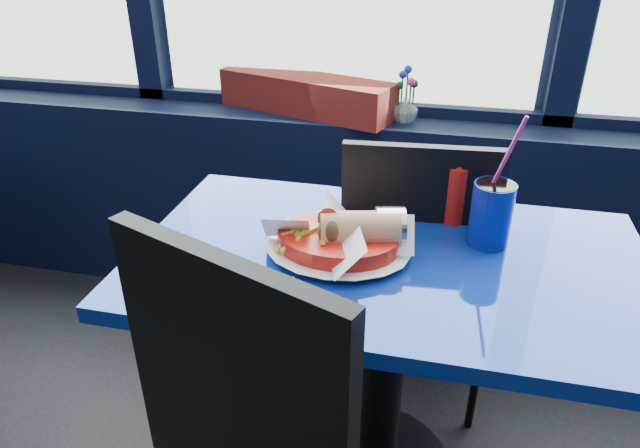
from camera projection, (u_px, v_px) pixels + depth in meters
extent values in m
cube|color=black|center=(336.00, 210.00, 2.32)|extent=(5.00, 0.26, 0.80)
cube|color=black|center=(342.00, 106.00, 2.19)|extent=(4.80, 0.08, 0.06)
cylinder|color=black|center=(380.00, 384.00, 1.54)|extent=(0.12, 0.12, 0.68)
cube|color=navy|center=(388.00, 262.00, 1.36)|extent=(1.20, 0.70, 0.04)
cube|color=black|center=(234.00, 394.00, 0.91)|extent=(0.43, 0.20, 0.51)
cube|color=black|center=(422.00, 270.00, 1.81)|extent=(0.47, 0.47, 0.04)
cube|color=black|center=(418.00, 230.00, 1.52)|extent=(0.41, 0.06, 0.47)
cylinder|color=black|center=(467.00, 303.00, 2.06)|extent=(0.02, 0.02, 0.44)
cylinder|color=black|center=(477.00, 374.00, 1.74)|extent=(0.02, 0.02, 0.44)
cylinder|color=black|center=(365.00, 294.00, 2.11)|extent=(0.02, 0.02, 0.44)
cylinder|color=black|center=(356.00, 362.00, 1.79)|extent=(0.02, 0.02, 0.44)
cube|color=maroon|center=(306.00, 94.00, 2.13)|extent=(0.70, 0.38, 0.14)
imported|color=silver|center=(405.00, 109.00, 2.04)|extent=(0.12, 0.13, 0.09)
cylinder|color=#1E5919|center=(401.00, 101.00, 2.02)|extent=(0.01, 0.01, 0.15)
sphere|color=#1B3CA0|center=(403.00, 75.00, 1.98)|extent=(0.03, 0.03, 0.03)
cylinder|color=#1E5919|center=(409.00, 105.00, 2.01)|extent=(0.01, 0.01, 0.13)
sphere|color=#F147A1|center=(411.00, 82.00, 1.98)|extent=(0.03, 0.03, 0.03)
cylinder|color=#1E5919|center=(406.00, 98.00, 2.03)|extent=(0.01, 0.01, 0.17)
sphere|color=#1B3CA0|center=(408.00, 69.00, 1.98)|extent=(0.03, 0.03, 0.03)
cylinder|color=#1E5919|center=(398.00, 105.00, 2.05)|extent=(0.01, 0.01, 0.11)
sphere|color=#1E5919|center=(400.00, 85.00, 2.01)|extent=(0.03, 0.03, 0.03)
cylinder|color=#1E5919|center=(413.00, 105.00, 2.03)|extent=(0.01, 0.01, 0.12)
sphere|color=#1E5919|center=(414.00, 84.00, 1.99)|extent=(0.03, 0.03, 0.03)
cylinder|color=#B8150C|center=(338.00, 244.00, 1.34)|extent=(0.34, 0.34, 0.06)
cylinder|color=white|center=(338.00, 248.00, 1.34)|extent=(0.32, 0.32, 0.00)
cylinder|color=silver|center=(390.00, 227.00, 1.33)|extent=(0.09, 0.11, 0.09)
sphere|color=brown|center=(332.00, 231.00, 1.30)|extent=(0.07, 0.07, 0.07)
cylinder|color=red|center=(328.00, 219.00, 1.30)|extent=(0.06, 0.06, 0.01)
cylinder|color=#B8150C|center=(455.00, 195.00, 1.46)|extent=(0.05, 0.05, 0.15)
cone|color=#B8150C|center=(460.00, 158.00, 1.41)|extent=(0.04, 0.04, 0.05)
cylinder|color=#0D1B8F|center=(491.00, 214.00, 1.36)|extent=(0.10, 0.10, 0.16)
cylinder|color=black|center=(496.00, 186.00, 1.32)|extent=(0.09, 0.09, 0.01)
cylinder|color=#FF357F|center=(506.00, 159.00, 1.28)|extent=(0.07, 0.06, 0.22)
cube|color=white|center=(250.00, 297.00, 1.19)|extent=(0.18, 0.18, 0.00)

